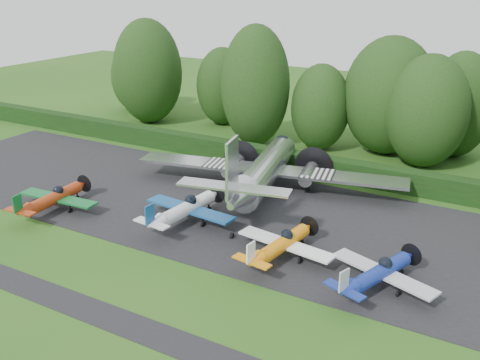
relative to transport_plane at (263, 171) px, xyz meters
The scene contains 17 objects.
ground 14.64m from the transport_plane, 85.43° to the right, with size 160.00×160.00×0.00m, color #265A19.
apron 5.06m from the transport_plane, 75.40° to the right, with size 70.00×18.00×0.01m, color black.
taxiway_verge 20.58m from the transport_plane, 86.77° to the right, with size 70.00×2.00×0.00m, color black.
hedgerow 7.01m from the transport_plane, 80.04° to the left, with size 90.00×1.60×2.00m, color black.
transport_plane is the anchor object (origin of this frame).
light_plane_red 17.49m from the transport_plane, 138.70° to the right, with size 7.23×7.60×2.78m.
light_plane_white 8.70m from the transport_plane, 106.61° to the right, with size 7.81×8.21×3.00m.
light_plane_orange 11.64m from the transport_plane, 57.04° to the right, with size 7.10×7.47×2.73m.
light_plane_blue 16.56m from the transport_plane, 38.17° to the right, with size 7.04×7.40×2.70m.
tree_0 15.34m from the transport_plane, 120.32° to the left, with size 7.54×7.54×13.27m.
tree_3 35.51m from the transport_plane, 147.47° to the left, with size 6.18×6.18×9.28m.
tree_4 23.35m from the transport_plane, 56.25° to the left, with size 6.78×6.78×11.00m.
tree_5 18.39m from the transport_plane, 69.91° to the left, with size 9.50×9.50×12.36m.
tree_6 14.81m from the transport_plane, 92.02° to the left, with size 6.34×6.34×9.34m.
tree_7 24.13m from the transport_plane, 129.17° to the left, with size 6.57×6.57×9.73m.
tree_10 28.45m from the transport_plane, 148.17° to the left, with size 8.66×8.66×13.11m.
tree_12 18.17m from the transport_plane, 53.81° to the left, with size 7.94×7.94×11.15m.
Camera 1 is at (18.15, -24.46, 17.99)m, focal length 40.00 mm.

